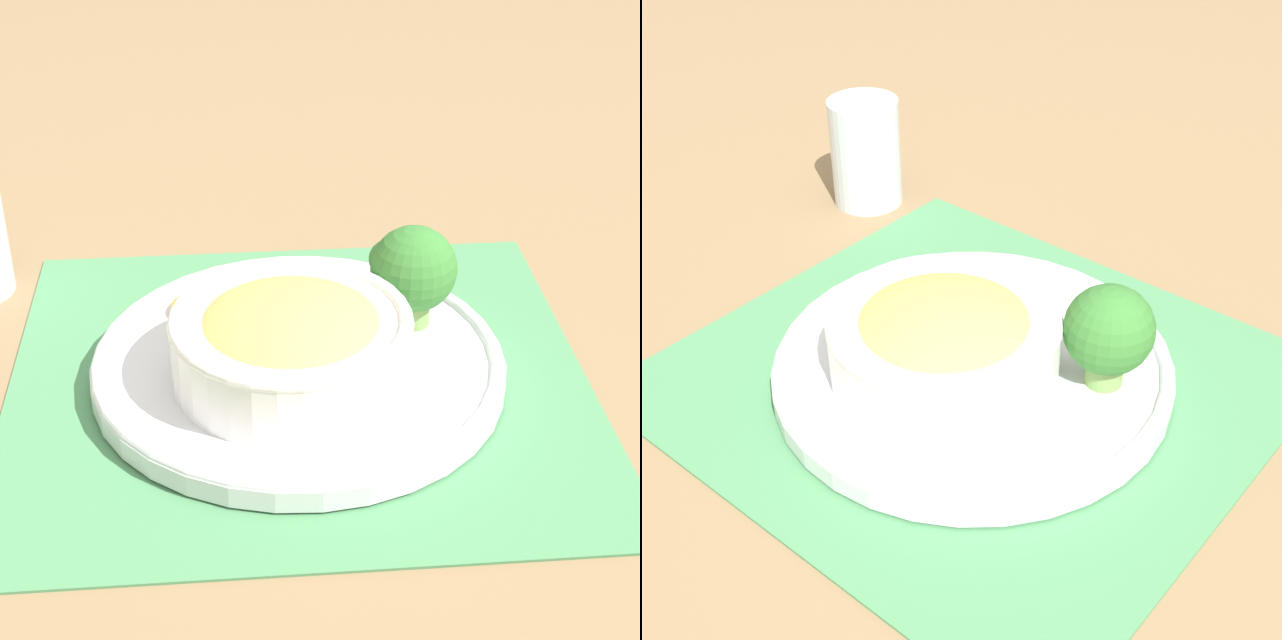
{
  "view_description": "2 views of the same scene",
  "coord_description": "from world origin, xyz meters",
  "views": [
    {
      "loc": [
        -0.06,
        -0.65,
        0.46
      ],
      "look_at": [
        0.02,
        0.01,
        0.04
      ],
      "focal_mm": 60.0,
      "sensor_mm": 36.0,
      "label": 1
    },
    {
      "loc": [
        0.32,
        -0.43,
        0.44
      ],
      "look_at": [
        -0.02,
        0.01,
        0.04
      ],
      "focal_mm": 50.0,
      "sensor_mm": 36.0,
      "label": 2
    }
  ],
  "objects": [
    {
      "name": "broccoli_floret",
      "position": [
        0.09,
        0.04,
        0.07
      ],
      "size": [
        0.07,
        0.07,
        0.08
      ],
      "color": "#759E51",
      "rests_on": "plate"
    },
    {
      "name": "plate",
      "position": [
        0.0,
        0.0,
        0.02
      ],
      "size": [
        0.31,
        0.31,
        0.02
      ],
      "color": "silver",
      "rests_on": "placemat"
    },
    {
      "name": "bowl",
      "position": [
        -0.01,
        -0.03,
        0.05
      ],
      "size": [
        0.17,
        0.17,
        0.06
      ],
      "color": "white",
      "rests_on": "plate"
    },
    {
      "name": "placemat",
      "position": [
        0.0,
        0.0,
        0.0
      ],
      "size": [
        0.44,
        0.42,
        0.0
      ],
      "color": "#4C8C59",
      "rests_on": "ground_plane"
    },
    {
      "name": "ground_plane",
      "position": [
        0.0,
        0.0,
        0.0
      ],
      "size": [
        4.0,
        4.0,
        0.0
      ],
      "primitive_type": "plane",
      "color": "#8C704C"
    },
    {
      "name": "water_glass",
      "position": [
        -0.26,
        0.16,
        0.05
      ],
      "size": [
        0.07,
        0.07,
        0.11
      ],
      "color": "silver",
      "rests_on": "ground_plane"
    },
    {
      "name": "carrot_slice_middle",
      "position": [
        -0.07,
        0.07,
        0.02
      ],
      "size": [
        0.05,
        0.05,
        0.01
      ],
      "color": "orange",
      "rests_on": "plate"
    },
    {
      "name": "carrot_slice_near",
      "position": [
        -0.05,
        0.09,
        0.02
      ],
      "size": [
        0.05,
        0.05,
        0.01
      ],
      "color": "orange",
      "rests_on": "plate"
    }
  ]
}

